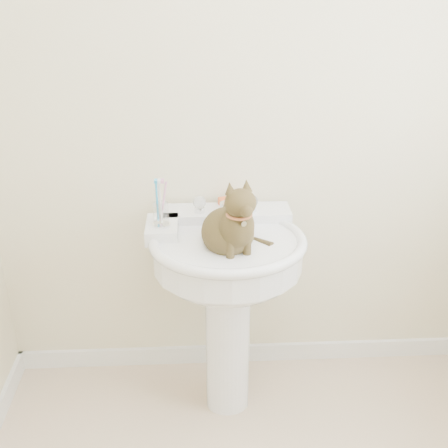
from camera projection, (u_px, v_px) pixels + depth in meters
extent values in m
cube|color=white|center=(250.00, 353.00, 2.72)|extent=(2.20, 0.02, 0.09)
cylinder|color=white|center=(228.00, 344.00, 2.34)|extent=(0.18, 0.18, 0.65)
cylinder|color=white|center=(228.00, 255.00, 2.15)|extent=(0.57, 0.57, 0.12)
ellipsoid|color=white|center=(228.00, 269.00, 2.18)|extent=(0.53, 0.46, 0.21)
torus|color=white|center=(228.00, 241.00, 2.13)|extent=(0.60, 0.60, 0.04)
cube|color=white|center=(225.00, 216.00, 2.31)|extent=(0.53, 0.14, 0.06)
cube|color=white|center=(162.00, 230.00, 2.19)|extent=(0.12, 0.19, 0.06)
cylinder|color=silver|center=(226.00, 208.00, 2.25)|extent=(0.05, 0.05, 0.05)
cylinder|color=silver|center=(226.00, 206.00, 2.19)|extent=(0.04, 0.04, 0.14)
sphere|color=white|center=(198.00, 202.00, 2.25)|extent=(0.06, 0.06, 0.06)
sphere|color=white|center=(253.00, 201.00, 2.26)|extent=(0.06, 0.06, 0.06)
cube|color=#D75523|center=(230.00, 202.00, 2.33)|extent=(0.10, 0.08, 0.03)
cylinder|color=silver|center=(162.00, 224.00, 2.15)|extent=(0.07, 0.07, 0.01)
cylinder|color=white|center=(161.00, 214.00, 2.13)|extent=(0.06, 0.06, 0.09)
cylinder|color=#239BDA|center=(157.00, 202.00, 2.11)|extent=(0.01, 0.01, 0.17)
cylinder|color=white|center=(160.00, 202.00, 2.11)|extent=(0.01, 0.01, 0.17)
cylinder|color=pink|center=(164.00, 201.00, 2.11)|extent=(0.01, 0.01, 0.17)
ellipsoid|color=brown|center=(229.00, 232.00, 2.08)|extent=(0.20, 0.23, 0.18)
ellipsoid|color=brown|center=(231.00, 227.00, 1.98)|extent=(0.13, 0.12, 0.16)
ellipsoid|color=brown|center=(232.00, 204.00, 1.91)|extent=(0.11, 0.10, 0.10)
cone|color=brown|center=(222.00, 188.00, 1.91)|extent=(0.04, 0.04, 0.04)
cone|color=brown|center=(240.00, 187.00, 1.91)|extent=(0.04, 0.04, 0.04)
cylinder|color=brown|center=(256.00, 243.00, 2.13)|extent=(0.03, 0.03, 0.21)
torus|color=#964E29|center=(231.00, 215.00, 1.94)|extent=(0.09, 0.09, 0.01)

